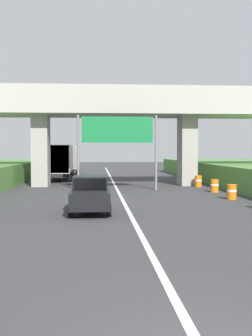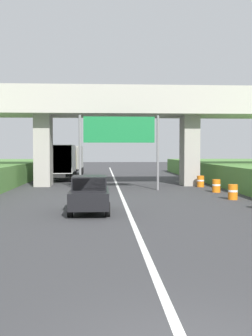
{
  "view_description": "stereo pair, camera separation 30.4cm",
  "coord_description": "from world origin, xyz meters",
  "px_view_note": "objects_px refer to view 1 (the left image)",
  "views": [
    {
      "loc": [
        -1.5,
        -5.24,
        2.88
      ],
      "look_at": [
        0.0,
        15.66,
        2.0
      ],
      "focal_mm": 43.49,
      "sensor_mm": 36.0,
      "label": 1
    },
    {
      "loc": [
        -1.2,
        -5.26,
        2.88
      ],
      "look_at": [
        0.0,
        15.66,
        2.0
      ],
      "focal_mm": 43.49,
      "sensor_mm": 36.0,
      "label": 2
    }
  ],
  "objects_px": {
    "construction_barrel_3": "(232,192)",
    "construction_barrel_4": "(214,186)",
    "overhead_highway_sign": "(117,135)",
    "car_black": "(90,194)",
    "truck_yellow": "(60,161)",
    "truck_green": "(69,159)",
    "construction_barrel_5": "(198,181)"
  },
  "relations": [
    {
      "from": "overhead_highway_sign",
      "to": "construction_barrel_5",
      "type": "height_order",
      "value": "overhead_highway_sign"
    },
    {
      "from": "truck_yellow",
      "to": "construction_barrel_4",
      "type": "relative_size",
      "value": 8.11
    },
    {
      "from": "truck_yellow",
      "to": "truck_green",
      "type": "height_order",
      "value": "same"
    },
    {
      "from": "truck_yellow",
      "to": "truck_green",
      "type": "distance_m",
      "value": 8.8
    },
    {
      "from": "truck_green",
      "to": "construction_barrel_5",
      "type": "height_order",
      "value": "truck_green"
    },
    {
      "from": "truck_yellow",
      "to": "construction_barrel_3",
      "type": "height_order",
      "value": "truck_yellow"
    },
    {
      "from": "construction_barrel_4",
      "to": "truck_green",
      "type": "bearing_deg",
      "value": 118.62
    },
    {
      "from": "car_black",
      "to": "construction_barrel_3",
      "type": "bearing_deg",
      "value": 28.96
    },
    {
      "from": "overhead_highway_sign",
      "to": "construction_barrel_3",
      "type": "height_order",
      "value": "overhead_highway_sign"
    },
    {
      "from": "truck_green",
      "to": "construction_barrel_4",
      "type": "bearing_deg",
      "value": -61.38
    },
    {
      "from": "overhead_highway_sign",
      "to": "truck_green",
      "type": "xyz_separation_m",
      "value": [
        -4.77,
        19.07,
        -2.13
      ]
    },
    {
      "from": "construction_barrel_3",
      "to": "construction_barrel_4",
      "type": "relative_size",
      "value": 1.0
    },
    {
      "from": "truck_green",
      "to": "overhead_highway_sign",
      "type": "bearing_deg",
      "value": -75.95
    },
    {
      "from": "truck_yellow",
      "to": "construction_barrel_3",
      "type": "xyz_separation_m",
      "value": [
        11.58,
        -16.45,
        -1.47
      ]
    },
    {
      "from": "car_black",
      "to": "construction_barrel_4",
      "type": "height_order",
      "value": "car_black"
    },
    {
      "from": "car_black",
      "to": "construction_barrel_3",
      "type": "height_order",
      "value": "car_black"
    },
    {
      "from": "truck_green",
      "to": "construction_barrel_3",
      "type": "bearing_deg",
      "value": -65.96
    },
    {
      "from": "overhead_highway_sign",
      "to": "construction_barrel_3",
      "type": "distance_m",
      "value": 9.66
    },
    {
      "from": "truck_yellow",
      "to": "truck_green",
      "type": "xyz_separation_m",
      "value": [
        0.32,
        8.79,
        0.0
      ]
    },
    {
      "from": "construction_barrel_3",
      "to": "construction_barrel_4",
      "type": "xyz_separation_m",
      "value": [
        0.2,
        4.23,
        0.0
      ]
    },
    {
      "from": "truck_green",
      "to": "car_black",
      "type": "relative_size",
      "value": 1.78
    },
    {
      "from": "overhead_highway_sign",
      "to": "truck_yellow",
      "type": "relative_size",
      "value": 0.81
    },
    {
      "from": "car_black",
      "to": "construction_barrel_3",
      "type": "xyz_separation_m",
      "value": [
        8.3,
        4.59,
        -0.4
      ]
    },
    {
      "from": "truck_yellow",
      "to": "car_black",
      "type": "xyz_separation_m",
      "value": [
        3.28,
        -21.04,
        -1.08
      ]
    },
    {
      "from": "truck_green",
      "to": "car_black",
      "type": "distance_m",
      "value": 30.0
    },
    {
      "from": "car_black",
      "to": "construction_barrel_4",
      "type": "distance_m",
      "value": 12.26
    },
    {
      "from": "overhead_highway_sign",
      "to": "construction_barrel_4",
      "type": "height_order",
      "value": "overhead_highway_sign"
    },
    {
      "from": "car_black",
      "to": "construction_barrel_5",
      "type": "relative_size",
      "value": 4.56
    },
    {
      "from": "construction_barrel_4",
      "to": "construction_barrel_5",
      "type": "xyz_separation_m",
      "value": [
        -0.08,
        4.23,
        0.0
      ]
    },
    {
      "from": "truck_yellow",
      "to": "truck_green",
      "type": "relative_size",
      "value": 1.0
    },
    {
      "from": "construction_barrel_4",
      "to": "construction_barrel_5",
      "type": "height_order",
      "value": "same"
    },
    {
      "from": "truck_green",
      "to": "construction_barrel_4",
      "type": "xyz_separation_m",
      "value": [
        11.46,
        -21.01,
        -1.47
      ]
    }
  ]
}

